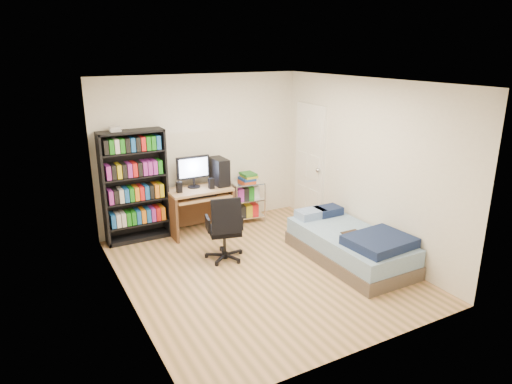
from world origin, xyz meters
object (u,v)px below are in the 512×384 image
computer_desk (204,191)px  bed (351,245)px  media_shelf (135,185)px  office_chair (225,239)px

computer_desk → bed: computer_desk is taller
media_shelf → office_chair: 1.69m
office_chair → bed: size_ratio=0.50×
media_shelf → office_chair: (0.90, -1.31, -0.58)m
computer_desk → office_chair: bearing=-98.4°
media_shelf → bed: 3.34m
computer_desk → bed: (1.36, -2.04, -0.44)m
media_shelf → bed: (2.43, -2.20, -0.65)m
computer_desk → office_chair: computer_desk is taller
media_shelf → computer_desk: media_shelf is taller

